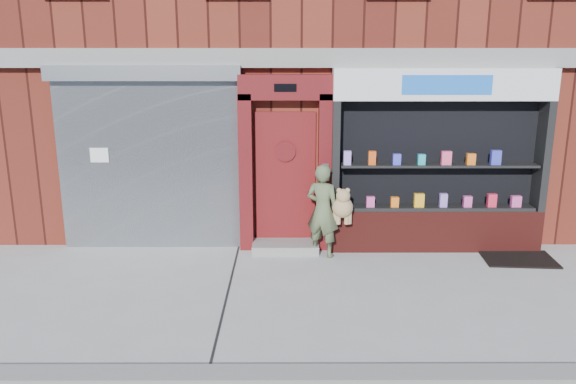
{
  "coord_description": "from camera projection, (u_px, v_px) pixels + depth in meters",
  "views": [
    {
      "loc": [
        -0.73,
        -7.18,
        3.26
      ],
      "look_at": [
        -0.71,
        1.0,
        1.2
      ],
      "focal_mm": 35.0,
      "sensor_mm": 36.0,
      "label": 1
    }
  ],
  "objects": [
    {
      "name": "shutter_bay",
      "position": [
        148.0,
        147.0,
        9.21
      ],
      "size": [
        3.1,
        0.3,
        3.04
      ],
      "color": "gray",
      "rests_on": "ground"
    },
    {
      "name": "red_door_bay",
      "position": [
        285.0,
        164.0,
        9.21
      ],
      "size": [
        1.52,
        0.58,
        2.9
      ],
      "color": "#550E11",
      "rests_on": "ground"
    },
    {
      "name": "doormat",
      "position": [
        518.0,
        259.0,
        9.02
      ],
      "size": [
        1.17,
        0.86,
        0.03
      ],
      "primitive_type": "cube",
      "rotation": [
        0.0,
        0.0,
        -0.08
      ],
      "color": "black",
      "rests_on": "ground"
    },
    {
      "name": "pharmacy_bay",
      "position": [
        438.0,
        169.0,
        9.19
      ],
      "size": [
        3.5,
        0.41,
        3.0
      ],
      "color": "#5A1915",
      "rests_on": "ground"
    },
    {
      "name": "curb",
      "position": [
        359.0,
        377.0,
        5.67
      ],
      "size": [
        60.0,
        0.3,
        0.12
      ],
      "primitive_type": "cube",
      "color": "gray",
      "rests_on": "ground"
    },
    {
      "name": "woman",
      "position": [
        326.0,
        210.0,
        9.0
      ],
      "size": [
        0.81,
        0.58,
        1.53
      ],
      "color": "#546140",
      "rests_on": "ground"
    },
    {
      "name": "building",
      "position": [
        319.0,
        17.0,
        12.6
      ],
      "size": [
        12.0,
        8.16,
        8.0
      ],
      "color": "#541A13",
      "rests_on": "ground"
    },
    {
      "name": "ground",
      "position": [
        339.0,
        293.0,
        7.77
      ],
      "size": [
        80.0,
        80.0,
        0.0
      ],
      "primitive_type": "plane",
      "color": "#9E9E99",
      "rests_on": "ground"
    }
  ]
}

